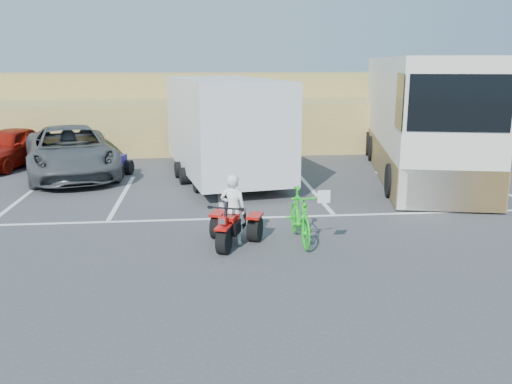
{
  "coord_description": "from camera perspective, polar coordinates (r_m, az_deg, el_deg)",
  "views": [
    {
      "loc": [
        -0.48,
        -9.99,
        3.64
      ],
      "look_at": [
        0.63,
        0.9,
        1.0
      ],
      "focal_mm": 38.0,
      "sensor_mm": 36.0,
      "label": 1
    }
  ],
  "objects": [
    {
      "name": "ground",
      "position": [
        10.65,
        -2.91,
        -6.46
      ],
      "size": [
        100.0,
        100.0,
        0.0
      ],
      "primitive_type": "plane",
      "color": "#3C3C3F",
      "rests_on": "ground"
    },
    {
      "name": "green_dirt_bike",
      "position": [
        11.18,
        4.63,
        -2.52
      ],
      "size": [
        0.57,
        1.85,
        1.1
      ],
      "primitive_type": "imported",
      "rotation": [
        0.0,
        0.0,
        0.03
      ],
      "color": "#14BF19",
      "rests_on": "ground"
    },
    {
      "name": "cargo_trailer",
      "position": [
        17.14,
        -3.42,
        7.02
      ],
      "size": [
        3.82,
        7.08,
        3.13
      ],
      "rotation": [
        0.0,
        0.0,
        0.18
      ],
      "color": "silver",
      "rests_on": "ground"
    },
    {
      "name": "rv_motorhome",
      "position": [
        18.86,
        16.75,
        6.84
      ],
      "size": [
        4.83,
        10.68,
        3.73
      ],
      "rotation": [
        0.0,
        0.0,
        -0.22
      ],
      "color": "silver",
      "rests_on": "ground"
    },
    {
      "name": "grey_pickup",
      "position": [
        18.65,
        -18.98,
        4.06
      ],
      "size": [
        4.2,
        6.28,
        1.6
      ],
      "primitive_type": "imported",
      "rotation": [
        0.0,
        0.0,
        0.29
      ],
      "color": "#424549",
      "rests_on": "ground"
    },
    {
      "name": "red_car",
      "position": [
        21.1,
        -24.76,
        4.29
      ],
      "size": [
        2.47,
        4.33,
        1.39
      ],
      "primitive_type": "imported",
      "rotation": [
        0.0,
        0.0,
        -0.21
      ],
      "color": "maroon",
      "rests_on": "ground"
    },
    {
      "name": "red_trike_atv",
      "position": [
        11.07,
        -2.62,
        -5.66
      ],
      "size": [
        1.48,
        1.69,
        0.92
      ],
      "primitive_type": null,
      "rotation": [
        0.0,
        0.0,
        -0.35
      ],
      "color": "#AE0E09",
      "rests_on": "ground"
    },
    {
      "name": "rider",
      "position": [
        10.99,
        -2.44,
        -1.82
      ],
      "size": [
        0.62,
        0.51,
        1.46
      ],
      "primitive_type": "imported",
      "rotation": [
        0.0,
        0.0,
        2.8
      ],
      "color": "white",
      "rests_on": "ground"
    },
    {
      "name": "grass_embankment",
      "position": [
        25.57,
        -4.77,
        8.54
      ],
      "size": [
        40.0,
        8.5,
        3.1
      ],
      "color": "olive",
      "rests_on": "ground"
    },
    {
      "name": "quad_atv_green",
      "position": [
        17.23,
        -6.39,
        1.27
      ],
      "size": [
        1.37,
        1.68,
        0.98
      ],
      "primitive_type": null,
      "rotation": [
        0.0,
        0.0,
        0.18
      ],
      "color": "#1A6316",
      "rests_on": "ground"
    },
    {
      "name": "parking_stripes",
      "position": [
        14.58,
        -0.35,
        -0.88
      ],
      "size": [
        28.0,
        5.16,
        0.01
      ],
      "color": "white",
      "rests_on": "ground"
    },
    {
      "name": "quad_atv_blue",
      "position": [
        18.19,
        -14.92,
        1.55
      ],
      "size": [
        1.32,
        1.58,
        0.9
      ],
      "primitive_type": null,
      "rotation": [
        0.0,
        0.0,
        -0.24
      ],
      "color": "navy",
      "rests_on": "ground"
    }
  ]
}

